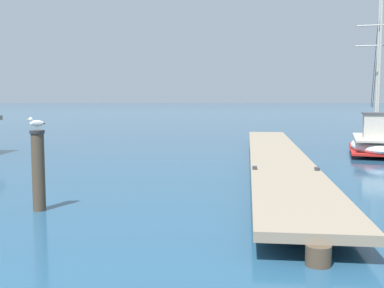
# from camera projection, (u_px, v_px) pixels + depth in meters

# --- Properties ---
(floating_dock) EXTENTS (3.70, 19.69, 0.53)m
(floating_dock) POSITION_uv_depth(u_px,v_px,m) (277.00, 155.00, 16.11)
(floating_dock) COLOR gray
(floating_dock) RESTS_ON ground
(fishing_boat_1) EXTENTS (3.28, 6.99, 7.07)m
(fishing_boat_1) POSITION_uv_depth(u_px,v_px,m) (377.00, 141.00, 19.27)
(fishing_boat_1) COLOR silver
(fishing_boat_1) RESTS_ON ground
(mooring_piling) EXTENTS (0.30, 0.30, 1.66)m
(mooring_piling) POSITION_uv_depth(u_px,v_px,m) (38.00, 169.00, 9.66)
(mooring_piling) COLOR #4C3D2D
(mooring_piling) RESTS_ON ground
(perched_seagull) EXTENTS (0.37, 0.22, 0.27)m
(perched_seagull) POSITION_uv_depth(u_px,v_px,m) (37.00, 123.00, 9.56)
(perched_seagull) COLOR gold
(perched_seagull) RESTS_ON mooring_piling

